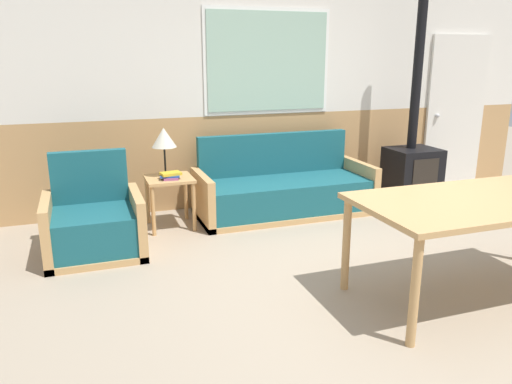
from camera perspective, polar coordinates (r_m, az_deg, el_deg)
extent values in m
plane|color=gray|center=(4.12, 16.22, -10.41)|extent=(16.00, 16.00, 0.00)
cube|color=tan|center=(6.16, 2.38, 4.01)|extent=(7.20, 0.06, 1.07)
cube|color=silver|center=(6.04, 2.53, 16.67)|extent=(7.20, 0.06, 1.63)
cube|color=white|center=(5.95, 1.38, 14.68)|extent=(1.54, 0.01, 1.19)
cube|color=#99BCA8|center=(5.94, 1.40, 14.68)|extent=(1.46, 0.02, 1.11)
cube|color=tan|center=(5.69, 3.29, -2.21)|extent=(1.98, 0.81, 0.06)
cube|color=#195660|center=(5.62, 3.40, -0.34)|extent=(1.82, 0.73, 0.34)
cube|color=#195660|center=(5.86, 2.04, 4.43)|extent=(1.82, 0.10, 0.48)
cube|color=tan|center=(5.34, -6.12, -0.79)|extent=(0.08, 0.81, 0.54)
cube|color=tan|center=(6.05, 11.66, 0.90)|extent=(0.08, 0.81, 0.54)
cube|color=tan|center=(4.79, -17.77, -6.42)|extent=(0.85, 0.76, 0.06)
cube|color=#195660|center=(4.70, -17.96, -4.21)|extent=(0.69, 0.68, 0.35)
cube|color=#195660|center=(4.93, -18.51, 1.69)|extent=(0.69, 0.10, 0.49)
cube|color=tan|center=(4.72, -22.67, -4.08)|extent=(0.08, 0.76, 0.55)
cube|color=tan|center=(4.73, -13.36, -3.24)|extent=(0.08, 0.76, 0.55)
cube|color=tan|center=(5.20, -9.90, 1.50)|extent=(0.47, 0.47, 0.03)
cylinder|color=tan|center=(5.05, -11.67, -2.19)|extent=(0.04, 0.04, 0.51)
cylinder|color=tan|center=(5.11, -7.08, -1.75)|extent=(0.04, 0.04, 0.51)
cylinder|color=tan|center=(5.44, -12.29, -0.94)|extent=(0.04, 0.04, 0.51)
cylinder|color=tan|center=(5.50, -8.03, -0.54)|extent=(0.04, 0.04, 0.51)
cylinder|color=black|center=(5.27, -10.28, 1.95)|extent=(0.12, 0.12, 0.02)
cylinder|color=black|center=(5.24, -10.36, 3.55)|extent=(0.02, 0.02, 0.28)
cone|color=beige|center=(5.20, -10.49, 6.15)|extent=(0.25, 0.25, 0.20)
cube|color=#994C84|center=(5.12, -9.72, 1.61)|extent=(0.17, 0.17, 0.02)
cube|color=#234799|center=(5.11, -9.84, 1.83)|extent=(0.21, 0.17, 0.02)
cube|color=gold|center=(5.11, -9.72, 2.09)|extent=(0.22, 0.17, 0.03)
cube|color=tan|center=(3.93, 24.59, -0.87)|extent=(1.84, 0.95, 0.04)
cylinder|color=tan|center=(3.22, 17.69, -10.90)|extent=(0.06, 0.06, 0.73)
cylinder|color=tan|center=(3.86, 10.27, -5.96)|extent=(0.06, 0.06, 0.73)
cylinder|color=black|center=(6.26, 16.52, -1.02)|extent=(0.04, 0.04, 0.10)
cylinder|color=black|center=(6.54, 19.89, -0.61)|extent=(0.04, 0.04, 0.10)
cylinder|color=black|center=(6.58, 14.45, -0.07)|extent=(0.04, 0.04, 0.10)
cylinder|color=black|center=(6.85, 17.75, 0.28)|extent=(0.04, 0.04, 0.10)
cube|color=black|center=(6.47, 17.39, 2.40)|extent=(0.59, 0.51, 0.54)
cube|color=black|center=(6.27, 18.79, 1.88)|extent=(0.35, 0.01, 0.38)
cylinder|color=black|center=(6.37, 18.00, 13.21)|extent=(0.11, 0.11, 1.89)
cube|color=silver|center=(7.41, 21.82, 8.53)|extent=(0.92, 0.04, 2.01)
sphere|color=silver|center=(7.17, 20.03, 8.19)|extent=(0.06, 0.06, 0.06)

